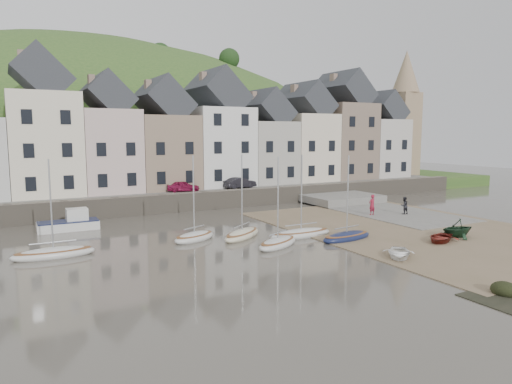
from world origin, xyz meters
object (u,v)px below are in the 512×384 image
rowboat_white (399,253)px  person_red (372,205)px  car_left (183,186)px  car_right (240,183)px  rowboat_red (440,238)px  rowboat_green (458,228)px  person_dark (404,205)px  sailboat_0 (54,253)px

rowboat_white → person_red: 14.85m
car_left → car_right: (6.59, 0.00, 0.04)m
rowboat_white → car_left: bearing=145.1°
rowboat_red → person_red: (3.05, 10.31, 0.71)m
rowboat_white → person_red: size_ratio=1.46×
rowboat_green → person_dark: size_ratio=1.61×
rowboat_green → rowboat_red: (-2.27, -0.40, -0.40)m
car_right → car_left: bearing=83.0°
rowboat_white → person_red: (8.74, 11.98, 0.72)m
rowboat_green → person_dark: bearing=166.0°
rowboat_white → person_dark: bearing=87.4°
person_dark → car_left: (-16.48, 14.58, 1.23)m
rowboat_red → car_left: bearing=-179.5°
person_dark → rowboat_white: bearing=44.7°
rowboat_white → rowboat_green: 8.24m
sailboat_0 → rowboat_red: bearing=-19.8°
sailboat_0 → rowboat_white: 21.35m
rowboat_white → car_left: 25.96m
sailboat_0 → car_right: 25.42m
sailboat_0 → car_left: bearing=47.3°
rowboat_white → rowboat_green: size_ratio=1.06×
rowboat_white → car_right: 25.58m
sailboat_0 → rowboat_red: 25.84m
car_left → car_right: size_ratio=0.91×
sailboat_0 → rowboat_red: sailboat_0 is taller
sailboat_0 → rowboat_green: 27.87m
sailboat_0 → rowboat_red: (24.31, -8.77, 0.09)m
sailboat_0 → rowboat_green: bearing=-17.5°
sailboat_0 → rowboat_green: (26.58, -8.37, 0.49)m
rowboat_green → car_left: car_left is taller
rowboat_red → person_red: bearing=140.2°
rowboat_red → rowboat_green: bearing=76.8°
sailboat_0 → rowboat_green: sailboat_0 is taller
rowboat_green → person_red: bearing=-175.5°
sailboat_0 → person_red: (27.36, 1.54, 0.81)m
rowboat_white → sailboat_0: bearing=-164.8°
sailboat_0 → car_left: size_ratio=1.90×
rowboat_green → rowboat_white: bearing=-66.4°
rowboat_red → car_left: 26.05m
rowboat_red → person_red: person_red is taller
sailboat_0 → rowboat_white: size_ratio=2.28×
person_red → person_dark: size_ratio=1.17×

